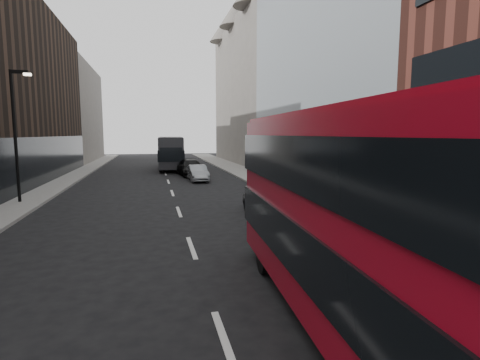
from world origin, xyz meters
TOP-DOWN VIEW (x-y plane):
  - sidewalk_right at (7.50, 25.00)m, footprint 3.00×80.00m
  - sidewalk_left at (-8.00, 25.00)m, footprint 2.00×80.00m
  - building_modern_block at (11.47, 21.00)m, footprint 5.03×22.00m
  - building_victorian at (11.38, 44.00)m, footprint 6.50×24.00m
  - building_left_mid at (-11.50, 30.00)m, footprint 5.00×24.00m
  - building_left_far at (-11.50, 52.00)m, footprint 5.00×20.00m
  - street_lamp at (-8.22, 18.00)m, footprint 1.06×0.22m
  - red_bus at (2.54, 1.84)m, footprint 3.14×10.64m
  - grey_bus at (0.80, 37.14)m, footprint 3.03×10.92m
  - car_a at (3.94, 12.35)m, footprint 1.57×3.80m
  - car_b at (2.38, 26.00)m, footprint 1.47×3.95m
  - car_c at (2.21, 29.93)m, footprint 2.48×5.26m

SIDE VIEW (x-z plane):
  - sidewalk_right at x=7.50m, z-range 0.00..0.15m
  - sidewalk_left at x=-8.00m, z-range 0.00..0.15m
  - car_a at x=3.94m, z-range 0.00..1.29m
  - car_b at x=2.38m, z-range 0.00..1.29m
  - car_c at x=2.21m, z-range 0.00..1.48m
  - grey_bus at x=0.80m, z-range 0.12..3.62m
  - red_bus at x=2.54m, z-range 0.23..4.48m
  - street_lamp at x=-8.22m, z-range 0.68..7.68m
  - building_left_far at x=-11.50m, z-range 0.00..13.00m
  - building_left_mid at x=-11.50m, z-range 0.00..14.00m
  - building_victorian at x=11.38m, z-range -0.84..20.16m
  - building_modern_block at x=11.47m, z-range -0.10..19.90m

